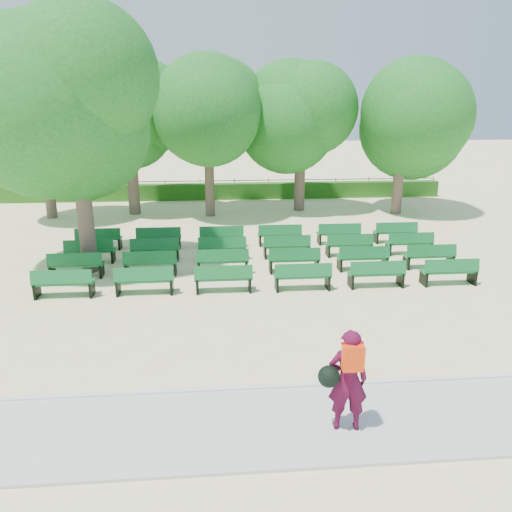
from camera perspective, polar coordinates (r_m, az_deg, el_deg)
The scene contains 9 objects.
ground at distance 15.55m, azimuth -3.72°, elevation -2.89°, with size 120.00×120.00×0.00m, color beige.
paving at distance 8.94m, azimuth -2.53°, elevation -19.02°, with size 30.00×2.20×0.06m, color #BABAB5.
curb at distance 9.88m, azimuth -2.84°, elevation -15.01°, with size 30.00×0.12×0.10m, color silver.
hedge at distance 29.03m, azimuth -4.40°, elevation 7.38°, with size 26.00×0.70×0.90m, color #255C17.
fence at distance 29.50m, azimuth -4.39°, elevation 6.65°, with size 26.00×0.10×1.02m, color black, non-canonical shape.
tree_line at distance 25.18m, azimuth -4.27°, elevation 4.86°, with size 21.80×6.80×7.04m, color #1E6C20, non-canonical shape.
bench_array at distance 17.05m, azimuth -0.04°, elevation -0.73°, with size 1.69×0.54×1.06m.
tree_among at distance 16.51m, azimuth -20.03°, elevation 15.24°, with size 5.45×5.45×7.53m.
person at distance 8.49m, azimuth 10.32°, elevation -13.67°, with size 0.86×0.53×1.80m.
Camera 1 is at (-0.25, -14.62, 5.28)m, focal length 35.00 mm.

